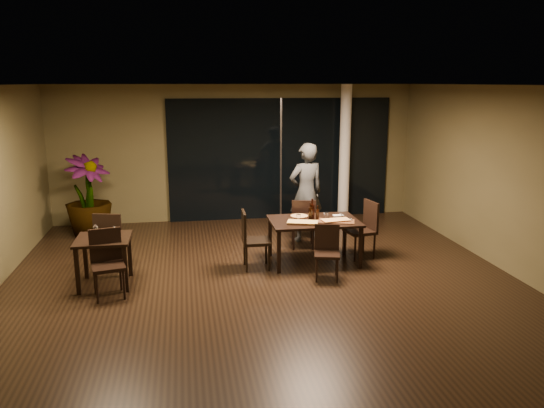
{
  "coord_description": "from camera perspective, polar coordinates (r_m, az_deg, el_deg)",
  "views": [
    {
      "loc": [
        -1.16,
        -7.68,
        3.05
      ],
      "look_at": [
        0.28,
        0.83,
        1.05
      ],
      "focal_mm": 35.0,
      "sensor_mm": 36.0,
      "label": 1
    }
  ],
  "objects": [
    {
      "name": "bottle_c",
      "position": [
        9.08,
        4.34,
        -0.53
      ],
      "size": [
        0.08,
        0.08,
        0.35
      ],
      "primitive_type": null,
      "color": "black",
      "rests_on": "main_table"
    },
    {
      "name": "wall_right",
      "position": [
        9.41,
        24.23,
        2.4
      ],
      "size": [
        0.1,
        8.0,
        3.0
      ],
      "primitive_type": "cube",
      "color": "brown",
      "rests_on": "ground"
    },
    {
      "name": "ceiling",
      "position": [
        7.77,
        -1.02,
        12.82
      ],
      "size": [
        8.0,
        8.0,
        0.04
      ],
      "primitive_type": "cube",
      "color": "silver",
      "rests_on": "wall_back"
    },
    {
      "name": "chair_main_near",
      "position": [
        8.45,
        5.92,
        -4.8
      ],
      "size": [
        0.47,
        0.47,
        0.85
      ],
      "rotation": [
        0.0,
        0.0,
        -0.24
      ],
      "color": "black",
      "rests_on": "ground"
    },
    {
      "name": "wall_back",
      "position": [
        11.89,
        -3.92,
        5.51
      ],
      "size": [
        8.0,
        0.1,
        3.0
      ],
      "primitive_type": "cube",
      "color": "brown",
      "rests_on": "ground"
    },
    {
      "name": "napkin_near",
      "position": [
        9.09,
        8.05,
        -1.7
      ],
      "size": [
        0.19,
        0.11,
        0.01
      ],
      "primitive_type": "cube",
      "rotation": [
        0.0,
        0.0,
        -0.06
      ],
      "color": "silver",
      "rests_on": "main_table"
    },
    {
      "name": "main_table",
      "position": [
        9.07,
        4.54,
        -2.18
      ],
      "size": [
        1.5,
        1.0,
        0.75
      ],
      "color": "black",
      "rests_on": "ground"
    },
    {
      "name": "chair_main_right",
      "position": [
        9.5,
        9.92,
        -2.36
      ],
      "size": [
        0.54,
        0.54,
        1.0
      ],
      "rotation": [
        0.0,
        0.0,
        -1.38
      ],
      "color": "black",
      "rests_on": "ground"
    },
    {
      "name": "oblong_pizza_right",
      "position": [
        8.98,
        6.88,
        -1.75
      ],
      "size": [
        0.47,
        0.26,
        0.02
      ],
      "primitive_type": null,
      "rotation": [
        0.0,
        0.0,
        0.12
      ],
      "color": "maroon",
      "rests_on": "pizza_board_right"
    },
    {
      "name": "pizza_board_right",
      "position": [
        8.98,
        6.87,
        -1.85
      ],
      "size": [
        0.69,
        0.48,
        0.01
      ],
      "primitive_type": "cube",
      "rotation": [
        0.0,
        0.0,
        -0.31
      ],
      "color": "#4A2A18",
      "rests_on": "main_table"
    },
    {
      "name": "napkin_far",
      "position": [
        9.37,
        7.14,
        -1.22
      ],
      "size": [
        0.18,
        0.1,
        0.01
      ],
      "primitive_type": "cube",
      "rotation": [
        0.0,
        0.0,
        -0.0
      ],
      "color": "silver",
      "rests_on": "main_table"
    },
    {
      "name": "column",
      "position": [
        11.98,
        7.83,
        5.48
      ],
      "size": [
        0.24,
        0.24,
        3.0
      ],
      "primitive_type": "cylinder",
      "color": "white",
      "rests_on": "ground"
    },
    {
      "name": "ground",
      "position": [
        8.35,
        -0.94,
        -8.4
      ],
      "size": [
        8.0,
        8.0,
        0.0
      ],
      "primitive_type": "plane",
      "color": "black",
      "rests_on": "ground"
    },
    {
      "name": "bottle_b",
      "position": [
        9.03,
        4.92,
        -0.95
      ],
      "size": [
        0.05,
        0.05,
        0.25
      ],
      "primitive_type": null,
      "color": "black",
      "rests_on": "main_table"
    },
    {
      "name": "chair_side_far",
      "position": [
        9.07,
        -16.93,
        -3.53
      ],
      "size": [
        0.56,
        0.56,
        0.99
      ],
      "rotation": [
        0.0,
        0.0,
        2.89
      ],
      "color": "black",
      "rests_on": "ground"
    },
    {
      "name": "tumbler_right",
      "position": [
        9.18,
        5.86,
        -1.22
      ],
      "size": [
        0.08,
        0.08,
        0.1
      ],
      "primitive_type": "cylinder",
      "color": "white",
      "rests_on": "main_table"
    },
    {
      "name": "chair_main_far",
      "position": [
        9.82,
        3.38,
        -1.85
      ],
      "size": [
        0.5,
        0.5,
        0.95
      ],
      "rotation": [
        0.0,
        0.0,
        2.99
      ],
      "color": "black",
      "rests_on": "ground"
    },
    {
      "name": "round_pizza",
      "position": [
        9.26,
        2.95,
        -1.32
      ],
      "size": [
        0.29,
        0.29,
        0.01
      ],
      "primitive_type": "cylinder",
      "color": "red",
      "rests_on": "main_table"
    },
    {
      "name": "potted_plant",
      "position": [
        11.22,
        -19.19,
        0.82
      ],
      "size": [
        1.26,
        1.26,
        1.63
      ],
      "primitive_type": "imported",
      "rotation": [
        0.0,
        0.0,
        0.82
      ],
      "color": "#214B19",
      "rests_on": "ground"
    },
    {
      "name": "window_panel",
      "position": [
        11.96,
        0.92,
        4.86
      ],
      "size": [
        5.0,
        0.06,
        2.7
      ],
      "primitive_type": "cube",
      "color": "black",
      "rests_on": "ground"
    },
    {
      "name": "chair_main_left",
      "position": [
        8.78,
        -2.25,
        -3.54
      ],
      "size": [
        0.46,
        0.46,
        0.98
      ],
      "rotation": [
        0.0,
        0.0,
        1.55
      ],
      "color": "black",
      "rests_on": "ground"
    },
    {
      "name": "chair_side_near",
      "position": [
        8.06,
        -17.32,
        -5.69
      ],
      "size": [
        0.54,
        0.54,
        0.98
      ],
      "rotation": [
        0.0,
        0.0,
        0.23
      ],
      "color": "black",
      "rests_on": "ground"
    },
    {
      "name": "oblong_pizza_left",
      "position": [
        8.8,
        3.32,
        -1.98
      ],
      "size": [
        0.53,
        0.37,
        0.02
      ],
      "primitive_type": null,
      "rotation": [
        0.0,
        0.0,
        -0.32
      ],
      "color": "maroon",
      "rests_on": "pizza_board_left"
    },
    {
      "name": "wine_glass_a",
      "position": [
        8.48,
        -18.44,
        -2.77
      ],
      "size": [
        0.08,
        0.08,
        0.18
      ],
      "primitive_type": null,
      "color": "white",
      "rests_on": "side_table"
    },
    {
      "name": "tumbler_left",
      "position": [
        9.05,
        2.87,
        -1.4
      ],
      "size": [
        0.08,
        0.08,
        0.09
      ],
      "primitive_type": "cylinder",
      "color": "white",
      "rests_on": "main_table"
    },
    {
      "name": "diner",
      "position": [
        10.25,
        3.68,
        1.25
      ],
      "size": [
        0.73,
        0.57,
        1.92
      ],
      "primitive_type": "imported",
      "rotation": [
        0.0,
        0.0,
        3.38
      ],
      "color": "#303335",
      "rests_on": "ground"
    },
    {
      "name": "pizza_board_left",
      "position": [
        8.8,
        3.31,
        -2.08
      ],
      "size": [
        0.56,
        0.4,
        0.01
      ],
      "primitive_type": "cube",
      "rotation": [
        0.0,
        0.0,
        -0.33
      ],
      "color": "#442A15",
      "rests_on": "main_table"
    },
    {
      "name": "wall_front",
      "position": [
        4.12,
        7.62,
        -9.19
      ],
      "size": [
        8.0,
        0.1,
        3.0
      ],
      "primitive_type": "cube",
      "color": "brown",
      "rests_on": "ground"
    },
    {
      "name": "side_napkin",
      "position": [
        8.21,
        -17.64,
        -3.81
      ],
      "size": [
        0.19,
        0.13,
        0.01
      ],
      "primitive_type": "cube",
      "rotation": [
        0.0,
        0.0,
        -0.1
      ],
      "color": "silver",
      "rests_on": "side_table"
    },
    {
      "name": "bottle_a",
      "position": [
        9.04,
        4.14,
        -0.79
      ],
      "size": [
        0.06,
        0.06,
        0.29
      ],
      "primitive_type": null,
      "color": "black",
      "rests_on": "main_table"
    },
    {
      "name": "wine_glass_b",
      "position": [
        8.32,
        -16.53,
        -2.97
      ],
      "size": [
        0.08,
        0.08,
        0.17
      ],
      "primitive_type": null,
      "color": "white",
      "rests_on": "side_table"
    },
    {
      "name": "side_table",
      "position": [
        8.43,
        -17.66,
        -4.32
      ],
      "size": [
        0.8,
        0.8,
        0.75
      ],
      "color": "black",
      "rests_on": "ground"
    }
  ]
}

